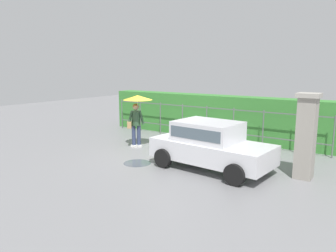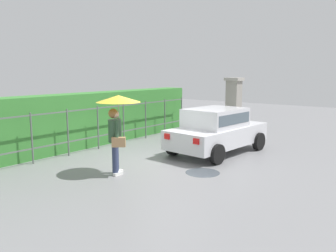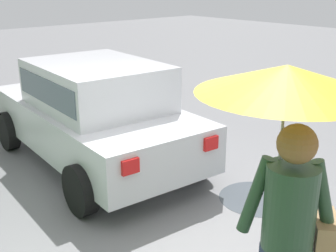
% 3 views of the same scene
% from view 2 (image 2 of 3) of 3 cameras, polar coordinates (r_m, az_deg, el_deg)
% --- Properties ---
extents(ground_plane, '(40.00, 40.00, 0.00)m').
position_cam_2_polar(ground_plane, '(10.24, -1.28, -6.02)').
color(ground_plane, slate).
extents(car, '(3.85, 2.10, 1.48)m').
position_cam_2_polar(car, '(11.38, 8.07, -0.45)').
color(car, silver).
rests_on(car, ground).
extents(pedestrian, '(1.14, 1.14, 2.06)m').
position_cam_2_polar(pedestrian, '(8.90, -8.41, 1.93)').
color(pedestrian, '#2D3856').
rests_on(pedestrian, ground).
extents(gate_pillar, '(0.60, 0.60, 2.42)m').
position_cam_2_polar(gate_pillar, '(13.94, 10.77, 3.02)').
color(gate_pillar, gray).
rests_on(gate_pillar, ground).
extents(fence_section, '(9.94, 0.05, 1.50)m').
position_cam_2_polar(fence_section, '(12.06, -11.51, 0.10)').
color(fence_section, '#59605B').
rests_on(fence_section, ground).
extents(hedge_row, '(10.89, 0.90, 1.90)m').
position_cam_2_polar(hedge_row, '(12.64, -13.83, 0.98)').
color(hedge_row, '#387F33').
rests_on(hedge_row, ground).
extents(puddle_near, '(0.92, 0.92, 0.00)m').
position_cam_2_polar(puddle_near, '(9.27, 5.74, -7.67)').
color(puddle_near, '#4C545B').
rests_on(puddle_near, ground).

